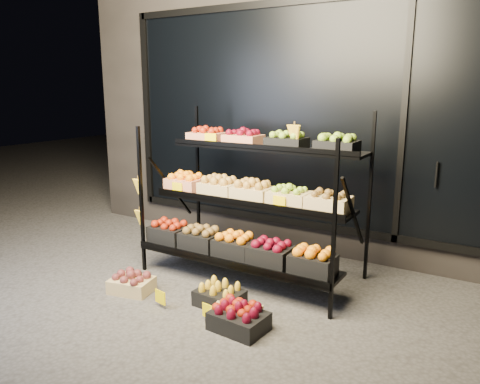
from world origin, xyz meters
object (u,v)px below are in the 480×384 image
Objects in this scene: display_rack at (247,201)px; floor_crate_midright at (236,314)px; floor_crate_midleft at (220,295)px; floor_crate_left at (132,283)px.

display_rack reaches higher than floor_crate_midright.
display_rack is 0.99m from floor_crate_midleft.
display_rack is at bearing 102.36° from floor_crate_midright.
floor_crate_left is at bearing 166.39° from floor_crate_midright.
floor_crate_midright is (1.16, -0.02, 0.00)m from floor_crate_left.
display_rack is at bearing 103.71° from floor_crate_midleft.
display_rack reaches higher than floor_crate_midleft.
floor_crate_midright is at bearing -64.98° from display_rack.
display_rack is 1.22m from floor_crate_midright.
floor_crate_midleft is at bearing -79.67° from display_rack.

